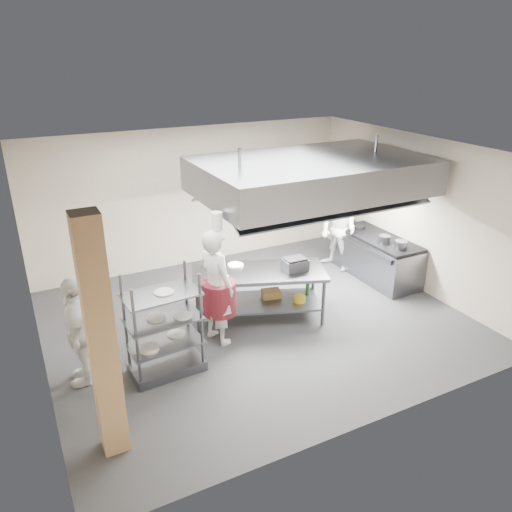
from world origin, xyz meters
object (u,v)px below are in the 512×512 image
cooking_range (377,258)px  stockpot (384,239)px  chef_head (216,287)px  chef_line (339,230)px  chef_plating (78,331)px  island (259,294)px  pass_rack (163,324)px  griddle (295,265)px

cooking_range → stockpot: size_ratio=8.59×
chef_head → cooking_range: bearing=-97.2°
chef_line → chef_plating: (-5.60, -1.60, -0.06)m
island → stockpot: bearing=21.9°
chef_line → chef_plating: chef_line is taller
pass_rack → chef_head: size_ratio=0.82×
griddle → stockpot: (2.26, 0.31, -0.03)m
chef_head → chef_line: (3.45, 1.48, -0.09)m
griddle → cooking_range: bearing=15.7°
chef_head → island: bearing=-87.1°
chef_plating → griddle: (3.68, 0.24, 0.18)m
island → cooking_range: (2.98, 0.39, -0.04)m
chef_plating → chef_line: bearing=118.1°
pass_rack → chef_plating: size_ratio=0.96×
pass_rack → chef_plating: bearing=160.4°
griddle → stockpot: griddle is taller
chef_line → pass_rack: bearing=-77.8°
chef_line → chef_plating: bearing=-85.2°
pass_rack → griddle: pass_rack is taller
cooking_range → griddle: bearing=-165.2°
chef_plating → stockpot: bearing=107.5°
chef_line → griddle: (-1.92, -1.36, 0.12)m
pass_rack → chef_line: 4.87m
island → pass_rack: (-1.97, -0.81, 0.34)m
island → chef_head: size_ratio=1.19×
pass_rack → cooking_range: (4.95, 1.20, -0.38)m
chef_plating → stockpot: chef_plating is taller
island → pass_rack: pass_rack is taller
griddle → stockpot: size_ratio=1.76×
chef_head → chef_plating: chef_head is taller
pass_rack → chef_line: size_ratio=0.90×
cooking_range → pass_rack: bearing=-166.4°
island → chef_line: bearing=44.7°
stockpot → chef_line: bearing=107.9°
griddle → chef_head: bearing=-174.8°
chef_head → chef_line: bearing=-84.8°
pass_rack → chef_plating: chef_plating is taller
island → cooking_range: island is taller
island → pass_rack: size_ratio=1.45×
chef_line → griddle: chef_line is taller
pass_rack → chef_line: (4.47, 1.93, 0.09)m
island → chef_line: size_ratio=1.30×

